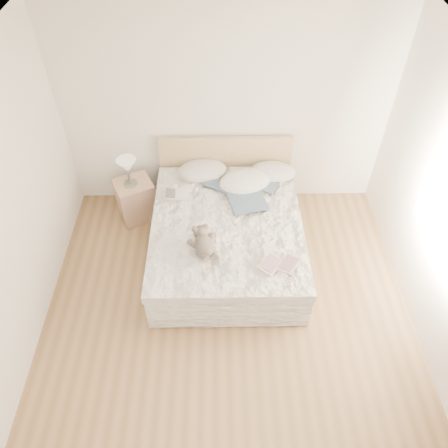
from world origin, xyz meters
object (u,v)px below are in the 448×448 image
at_px(bed, 227,234).
at_px(teddy_bear, 205,250).
at_px(nightstand, 136,200).
at_px(photo_book, 177,194).
at_px(table_lamp, 127,167).
at_px(childrens_book, 280,264).

height_order(bed, teddy_bear, bed).
relative_size(nightstand, photo_book, 1.80).
bearing_deg(teddy_bear, table_lamp, 107.91).
bearing_deg(childrens_book, table_lamp, 177.95).
distance_m(nightstand, photo_book, 0.74).
relative_size(bed, teddy_bear, 5.63).
xyz_separation_m(nightstand, childrens_book, (1.71, -1.39, 0.35)).
bearing_deg(childrens_book, teddy_bear, -156.88).
bearing_deg(nightstand, teddy_bear, -52.38).
bearing_deg(table_lamp, photo_book, -24.31).
distance_m(bed, table_lamp, 1.45).
distance_m(nightstand, table_lamp, 0.56).
bearing_deg(bed, childrens_book, -54.34).
bearing_deg(bed, photo_book, 148.69).
bearing_deg(childrens_book, photo_book, 172.06).
height_order(nightstand, table_lamp, table_lamp).
bearing_deg(photo_book, bed, -33.19).
height_order(bed, nightstand, bed).
height_order(photo_book, teddy_bear, teddy_bear).
height_order(table_lamp, teddy_bear, table_lamp).
bearing_deg(nightstand, table_lamp, -134.04).
bearing_deg(nightstand, photo_book, -26.75).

